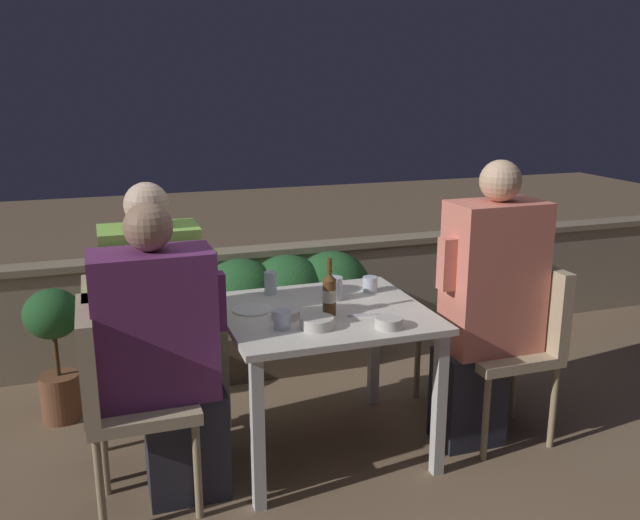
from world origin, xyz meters
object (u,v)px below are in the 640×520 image
chair_left_far (119,359)px  person_coral_top (486,305)px  person_purple_stripe (165,357)px  chair_right_near (519,332)px  chair_right_far (483,312)px  person_green_blouse (162,328)px  potted_plant (55,342)px  chair_left_near (117,386)px  beer_bottle (329,293)px

chair_left_far → person_coral_top: bearing=-9.6°
person_purple_stripe → chair_right_near: (1.68, 0.00, -0.10)m
chair_right_far → person_coral_top: bearing=-120.9°
person_green_blouse → person_coral_top: (1.47, -0.28, 0.03)m
person_purple_stripe → potted_plant: person_purple_stripe is taller
person_coral_top → chair_right_far: (0.19, 0.31, -0.16)m
chair_left_near → beer_bottle: (0.93, 0.09, 0.27)m
chair_left_near → chair_right_near: size_ratio=1.00×
chair_right_near → potted_plant: 2.32m
chair_left_near → potted_plant: bearing=107.2°
person_purple_stripe → beer_bottle: size_ratio=4.86×
chair_left_far → person_coral_top: (1.67, -0.28, 0.16)m
person_purple_stripe → chair_left_far: person_purple_stripe is taller
chair_left_far → beer_bottle: bearing=-12.2°
potted_plant → person_green_blouse: bearing=-50.5°
chair_left_near → person_green_blouse: size_ratio=0.67×
chair_right_far → beer_bottle: (-0.94, -0.22, 0.27)m
chair_right_far → person_green_blouse: bearing=-179.1°
chair_right_near → person_coral_top: size_ratio=0.63×
person_green_blouse → person_coral_top: 1.50m
person_green_blouse → person_coral_top: bearing=-10.9°
potted_plant → beer_bottle: bearing=-33.2°
person_coral_top → beer_bottle: person_coral_top is taller
person_purple_stripe → chair_left_far: size_ratio=1.46×
chair_left_far → chair_right_far: same height
potted_plant → person_purple_stripe: bearing=-62.0°
chair_left_far → beer_bottle: 0.97m
person_purple_stripe → person_green_blouse: (0.02, 0.29, 0.02)m
chair_right_far → beer_bottle: size_ratio=3.34×
person_purple_stripe → chair_right_far: bearing=10.6°
chair_left_far → chair_right_near: same height
chair_left_far → potted_plant: size_ratio=1.23×
chair_right_near → chair_right_far: bearing=91.3°
person_purple_stripe → potted_plant: size_ratio=1.79×
chair_left_near → beer_bottle: beer_bottle is taller
chair_left_far → chair_right_near: 1.88m
person_green_blouse → chair_right_far: person_green_blouse is taller
person_green_blouse → chair_left_near: bearing=-126.8°
chair_left_near → chair_right_near: 1.88m
person_green_blouse → beer_bottle: size_ratio=5.00×
person_purple_stripe → beer_bottle: person_purple_stripe is taller
chair_left_far → potted_plant: (-0.29, 0.59, -0.11)m
person_coral_top → beer_bottle: 0.77m
person_coral_top → potted_plant: size_ratio=1.94×
chair_right_near → beer_bottle: size_ratio=3.34×
chair_left_near → person_green_blouse: (0.21, 0.29, 0.12)m
person_purple_stripe → person_coral_top: 1.49m
person_purple_stripe → chair_left_far: 0.35m
person_green_blouse → chair_left_far: bearing=-180.0°
chair_left_near → chair_right_far: 1.90m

